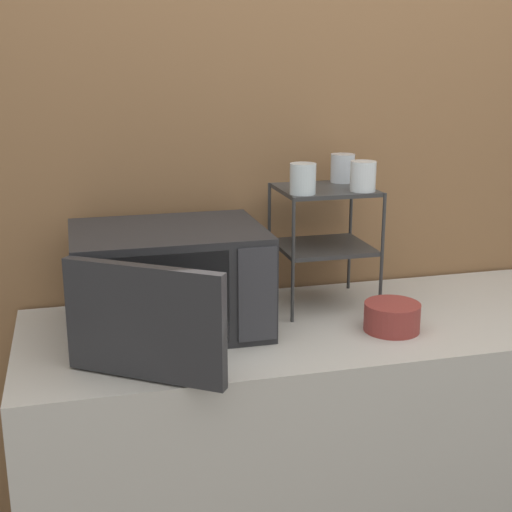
# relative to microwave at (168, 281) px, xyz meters

# --- Properties ---
(wall_back) EXTENTS (8.00, 0.06, 2.60)m
(wall_back) POSITION_rel_microwave_xyz_m (0.57, 0.32, 0.25)
(wall_back) COLOR olive
(wall_back) RESTS_ON ground_plane
(counter) EXTENTS (1.96, 0.64, 0.91)m
(counter) POSITION_rel_microwave_xyz_m (0.57, -0.04, -0.60)
(counter) COLOR #B7B2A8
(counter) RESTS_ON ground_plane
(microwave) EXTENTS (0.53, 0.63, 0.28)m
(microwave) POSITION_rel_microwave_xyz_m (0.00, 0.00, 0.00)
(microwave) COLOR #262628
(microwave) RESTS_ON counter
(dish_rack) EXTENTS (0.28, 0.25, 0.36)m
(dish_rack) POSITION_rel_microwave_xyz_m (0.48, 0.10, 0.12)
(dish_rack) COLOR #333333
(dish_rack) RESTS_ON counter
(glass_front_left) EXTENTS (0.07, 0.07, 0.09)m
(glass_front_left) POSITION_rel_microwave_xyz_m (0.39, 0.02, 0.26)
(glass_front_left) COLOR silver
(glass_front_left) RESTS_ON dish_rack
(glass_back_right) EXTENTS (0.07, 0.07, 0.09)m
(glass_back_right) POSITION_rel_microwave_xyz_m (0.57, 0.18, 0.26)
(glass_back_right) COLOR silver
(glass_back_right) RESTS_ON dish_rack
(glass_front_right) EXTENTS (0.07, 0.07, 0.09)m
(glass_front_right) POSITION_rel_microwave_xyz_m (0.57, 0.02, 0.26)
(glass_front_right) COLOR silver
(glass_front_right) RESTS_ON dish_rack
(bowl) EXTENTS (0.15, 0.15, 0.08)m
(bowl) POSITION_rel_microwave_xyz_m (0.59, -0.15, -0.10)
(bowl) COLOR maroon
(bowl) RESTS_ON counter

